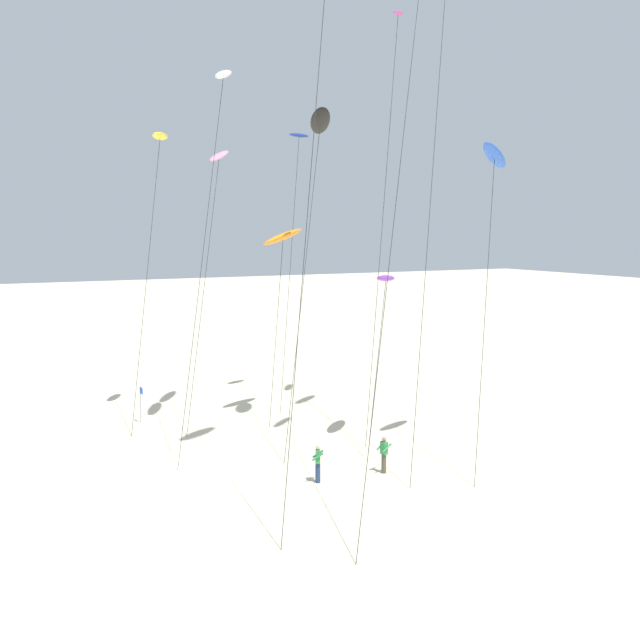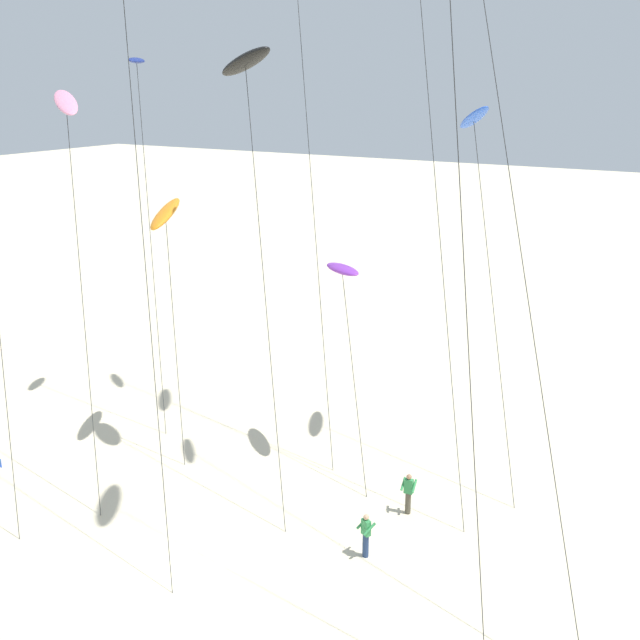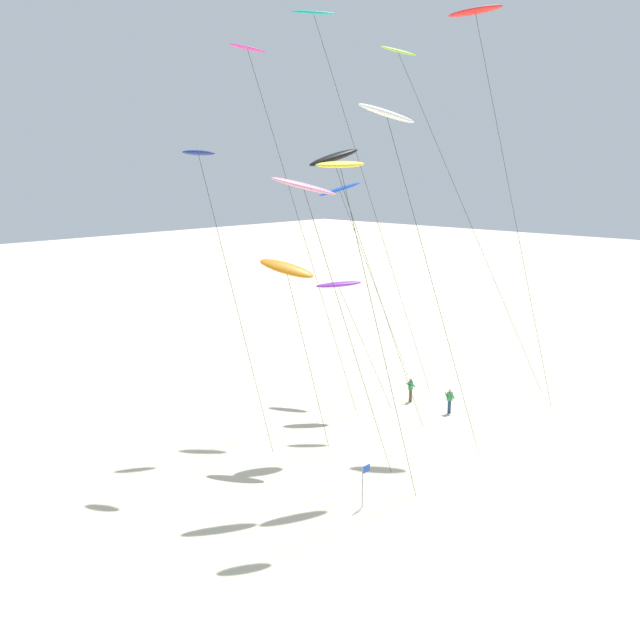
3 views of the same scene
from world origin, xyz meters
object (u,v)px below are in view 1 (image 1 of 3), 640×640
Objects in this scene: kite_orange at (283,237)px; kite_navy at (299,140)px; kite_yellow at (160,139)px; kite_blue at (494,157)px; kite_black at (320,122)px; kite_flyer_middle at (318,463)px; kite_magenta at (397,27)px; kite_purple at (386,279)px; marker_flag at (141,397)px; kite_pink at (219,158)px; kite_white at (223,77)px; kite_flyer_nearest at (384,454)px.

kite_navy reaches higher than kite_orange.
kite_yellow reaches higher than kite_orange.
kite_yellow is at bearing -138.62° from kite_blue.
kite_black is at bearing 43.72° from kite_yellow.
kite_blue is 16.49m from kite_flyer_middle.
kite_blue is 0.65× the size of kite_magenta.
kite_purple is 7.93m from kite_blue.
kite_orange is at bearing 162.41° from kite_flyer_middle.
kite_orange is 12.16m from marker_flag.
kite_blue reaches higher than kite_orange.
kite_orange is at bearing -176.67° from kite_black.
kite_orange is 0.67× the size of kite_navy.
kite_yellow is at bearing -136.28° from kite_black.
kite_navy reaches higher than kite_pink.
kite_black is 8.19× the size of marker_flag.
kite_yellow is 18.50m from kite_blue.
kite_yellow is 14.52m from marker_flag.
kite_black is at bearing -76.71° from kite_magenta.
kite_pink is 14.29m from marker_flag.
kite_white reaches higher than kite_black.
kite_flyer_nearest is at bearing -1.71° from kite_orange.
kite_orange is 5.36× the size of marker_flag.
kite_black reaches higher than kite_purple.
marker_flag is (-13.93, -4.14, 0.60)m from kite_flyer_middle.
marker_flag is at bearing -84.40° from kite_navy.
kite_magenta is 13.90× the size of kite_flyer_nearest.
kite_magenta is at bearing 145.23° from kite_flyer_nearest.
kite_black is at bearing 3.33° from kite_orange.
kite_yellow is 0.85× the size of kite_white.
kite_flyer_middle is at bearing 16.54° from marker_flag.
kite_white is 10.85m from kite_magenta.
kite_flyer_nearest is (13.38, 2.78, -14.09)m from kite_pink.
marker_flag is at bearing -98.88° from kite_pink.
kite_yellow is 9.79× the size of kite_flyer_middle.
kite_black reaches higher than kite_flyer_nearest.
kite_magenta is at bearing 65.26° from kite_yellow.
kite_magenta is at bearing 132.51° from kite_flyer_middle.
kite_black is 17.61m from kite_flyer_middle.
kite_orange is 6.75× the size of kite_flyer_nearest.
kite_pink is at bearing 81.12° from marker_flag.
kite_orange is 6.75× the size of kite_flyer_middle.
kite_white is at bearing -16.96° from kite_pink.
kite_blue reaches higher than kite_flyer_nearest.
kite_white reaches higher than kite_navy.
kite_white is 1.14× the size of kite_navy.
kite_navy is (-14.72, -3.17, 2.04)m from kite_blue.
kite_white is at bearing -57.82° from kite_orange.
kite_black is 1.02× the size of kite_navy.
kite_magenta is (4.66, 8.84, 7.08)m from kite_pink.
kite_purple is 0.58× the size of kite_blue.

